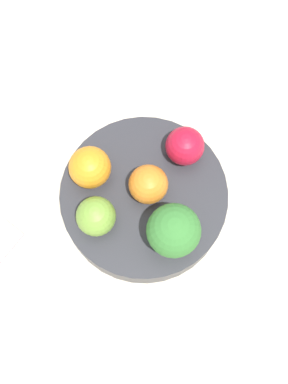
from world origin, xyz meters
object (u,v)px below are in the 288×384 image
object	(u,v)px
apple_green	(96,216)
bowl	(144,199)
orange_back	(150,186)
broccoli	(174,231)
apple_red	(183,145)
orange_front	(90,167)

from	to	relation	value
apple_green	bowl	bearing A→B (deg)	-16.76
bowl	orange_back	xyz separation A→B (m)	(0.01, -0.00, 0.04)
broccoli	orange_back	size ratio (longest dim) A/B	1.60
apple_red	apple_green	xyz separation A→B (m)	(-0.13, 0.02, -0.00)
bowl	orange_front	world-z (taller)	orange_front
orange_front	bowl	bearing A→B (deg)	-69.56
bowl	apple_red	distance (m)	0.08
bowl	apple_red	world-z (taller)	apple_red
apple_red	orange_back	size ratio (longest dim) A/B	1.00
apple_red	orange_back	world-z (taller)	same
broccoli	orange_front	distance (m)	0.12
orange_front	orange_back	distance (m)	0.07
apple_green	orange_back	bearing A→B (deg)	-17.49
broccoli	orange_back	bearing A→B (deg)	66.09
bowl	orange_front	xyz separation A→B (m)	(-0.02, 0.06, 0.05)
broccoli	apple_red	size ratio (longest dim) A/B	1.60
bowl	apple_green	size ratio (longest dim) A/B	4.39
bowl	orange_front	size ratio (longest dim) A/B	4.04
apple_green	orange_front	bearing A→B (deg)	50.68
apple_red	orange_front	size ratio (longest dim) A/B	0.93
bowl	orange_back	distance (m)	0.04
bowl	broccoli	world-z (taller)	broccoli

